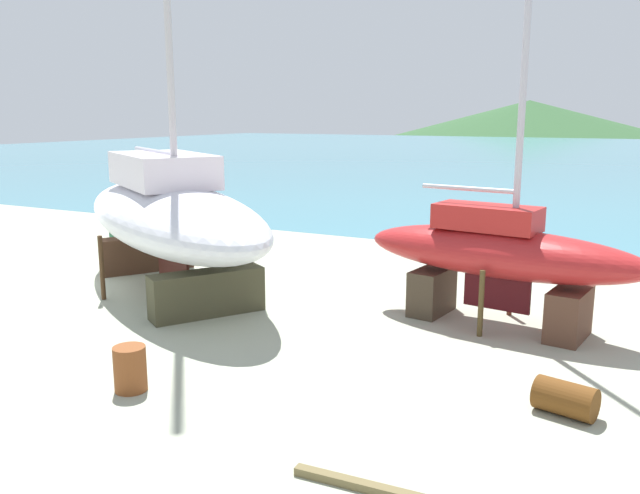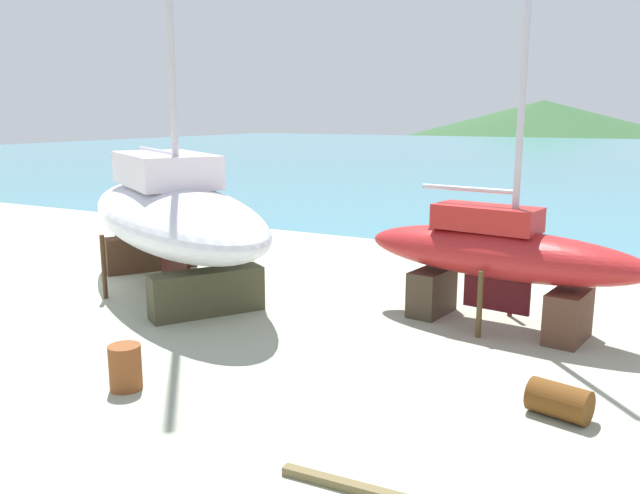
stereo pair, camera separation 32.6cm
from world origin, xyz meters
The scene contains 8 objects.
ground_plane centered at (0.00, -2.13, 0.00)m, with size 48.06×48.06×0.00m, color #A3A992.
sea_water centered at (0.00, 68.80, 0.00)m, with size 157.90×117.84×0.01m, color teal.
headland_hill centered at (-22.86, 205.90, 0.00)m, with size 138.21×138.21×18.14m, color #2E542E.
sailboat_far_slipway centered at (2.68, 0.54, 2.12)m, with size 10.73×8.59×16.72m.
sailboat_small_center centered at (11.28, 1.50, 1.65)m, with size 6.62×2.61×9.52m.
worker centered at (-2.94, 4.07, 0.92)m, with size 0.46×0.28×1.76m.
barrel_tipped_center centered at (6.40, -5.09, 0.40)m, with size 0.57×0.57×0.80m, color brown.
barrel_rust_far centered at (13.31, -2.60, 0.28)m, with size 0.56×0.56×0.95m, color brown.
Camera 2 is at (14.52, -12.92, 4.77)m, focal length 36.43 mm.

